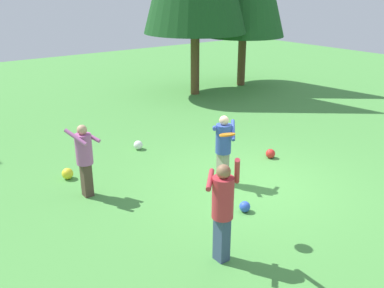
% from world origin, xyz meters
% --- Properties ---
extents(ground_plane, '(40.00, 40.00, 0.00)m').
position_xyz_m(ground_plane, '(0.00, 0.00, 0.00)').
color(ground_plane, '#4C9342').
extents(person_thrower, '(0.68, 0.68, 1.84)m').
position_xyz_m(person_thrower, '(-2.30, -1.75, 1.00)').
color(person_thrower, '#38476B').
rests_on(person_thrower, ground_plane).
extents(person_catcher, '(0.71, 0.71, 1.58)m').
position_xyz_m(person_catcher, '(-0.45, 0.39, 0.93)').
color(person_catcher, gray).
rests_on(person_catcher, ground_plane).
extents(person_bystander, '(0.67, 0.69, 1.56)m').
position_xyz_m(person_bystander, '(-3.11, 1.64, 0.92)').
color(person_bystander, '#4C382D').
rests_on(person_bystander, ground_plane).
extents(frisbee, '(0.31, 0.31, 0.08)m').
position_xyz_m(frisbee, '(-1.70, -1.12, 1.84)').
color(frisbee, orange).
extents(ball_yellow, '(0.26, 0.26, 0.26)m').
position_xyz_m(ball_yellow, '(-3.14, 2.68, 0.13)').
color(ball_yellow, yellow).
rests_on(ball_yellow, ground_plane).
extents(ball_red, '(0.24, 0.24, 0.24)m').
position_xyz_m(ball_red, '(1.50, 0.77, 0.12)').
color(ball_red, red).
rests_on(ball_red, ground_plane).
extents(ball_blue, '(0.22, 0.22, 0.22)m').
position_xyz_m(ball_blue, '(-0.93, -0.84, 0.11)').
color(ball_blue, blue).
rests_on(ball_blue, ground_plane).
extents(ball_white, '(0.24, 0.24, 0.24)m').
position_xyz_m(ball_white, '(-0.91, 3.33, 0.12)').
color(ball_white, white).
rests_on(ball_white, ground_plane).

